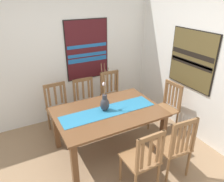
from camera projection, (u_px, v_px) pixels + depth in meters
The scene contains 14 objects.
ground_plane at pixel (108, 172), 3.20m from camera, with size 6.40×6.40×0.03m, color #8E7051.
wall_back at pixel (63, 53), 4.11m from camera, with size 6.40×0.12×2.70m, color silver.
wall_side at pixel (212, 66), 3.41m from camera, with size 0.12×6.40×2.70m, color silver.
dining_table at pixel (108, 117), 3.37m from camera, with size 1.63×1.08×0.74m.
table_runner at pixel (108, 111), 3.32m from camera, with size 1.50×0.36×0.01m, color #236B93.
centerpiece_vase at pixel (105, 102), 3.28m from camera, with size 0.15×0.26×0.75m.
chair_0 at pixel (112, 94), 4.43m from camera, with size 0.44×0.44×0.95m.
chair_1 at pixel (59, 108), 3.93m from camera, with size 0.43×0.43×0.93m.
chair_2 at pixel (167, 107), 3.94m from camera, with size 0.45×0.45×0.95m.
chair_3 at pixel (142, 159), 2.73m from camera, with size 0.42×0.42×0.95m.
chair_4 at pixel (175, 146), 2.94m from camera, with size 0.45×0.45×0.98m.
chair_5 at pixel (86, 102), 4.14m from camera, with size 0.42×0.42×0.93m.
painting_on_back_wall at pixel (87, 50), 4.24m from camera, with size 0.88×0.05×1.18m.
painting_on_side_wall at pixel (192, 60), 3.66m from camera, with size 0.05×0.95×0.99m.
Camera 1 is at (-1.07, -2.13, 2.44)m, focal length 34.54 mm.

